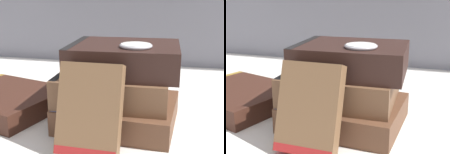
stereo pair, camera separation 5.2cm
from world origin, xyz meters
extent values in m
plane|color=white|center=(0.00, 0.00, 0.00)|extent=(3.00, 3.00, 0.00)
cube|color=brown|center=(0.00, -0.01, 0.02)|extent=(0.20, 0.18, 0.04)
cube|color=navy|center=(-0.09, 0.00, 0.02)|extent=(0.02, 0.16, 0.04)
cube|color=brown|center=(-0.01, 0.00, 0.07)|extent=(0.19, 0.16, 0.05)
cube|color=black|center=(-0.10, 0.00, 0.07)|extent=(0.02, 0.15, 0.05)
cube|color=#331E19|center=(0.01, 0.01, 0.12)|extent=(0.19, 0.16, 0.05)
cube|color=black|center=(-0.08, 0.00, 0.12)|extent=(0.02, 0.15, 0.05)
cube|color=#422319|center=(-0.24, 0.01, 0.02)|extent=(0.25, 0.23, 0.04)
cube|color=brown|center=(-0.02, -0.11, 0.07)|extent=(0.09, 0.07, 0.13)
cube|color=#B22323|center=(-0.02, -0.13, 0.01)|extent=(0.09, 0.03, 0.02)
cylinder|color=white|center=(0.03, -0.02, 0.14)|extent=(0.05, 0.05, 0.01)
torus|color=silver|center=(0.03, -0.02, 0.14)|extent=(0.05, 0.05, 0.01)
sphere|color=silver|center=(0.03, 0.00, 0.14)|extent=(0.01, 0.01, 0.01)
torus|color=#4C3828|center=(-0.09, 0.19, 0.00)|extent=(0.05, 0.05, 0.00)
torus|color=#4C3828|center=(-0.04, 0.19, 0.00)|extent=(0.05, 0.05, 0.00)
cylinder|color=#4C3828|center=(-0.07, 0.19, 0.00)|extent=(0.01, 0.00, 0.00)
camera|label=1|loc=(0.11, -0.51, 0.23)|focal=50.00mm
camera|label=2|loc=(0.16, -0.50, 0.23)|focal=50.00mm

